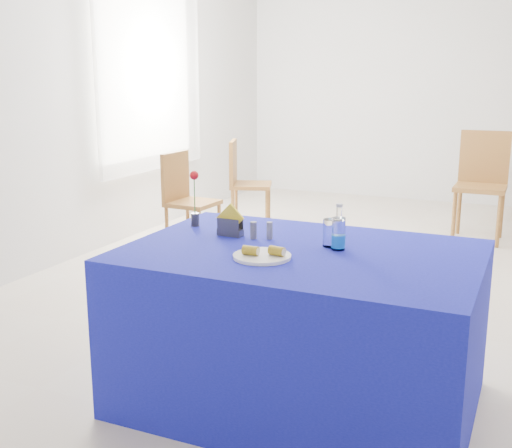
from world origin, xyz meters
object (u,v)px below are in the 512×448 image
at_px(water_bottle, 338,235).
at_px(chair_win_b, 243,178).
at_px(chair_bg_left, 482,177).
at_px(blue_table, 300,327).
at_px(plate, 262,256).
at_px(chair_win_a, 185,194).

distance_m(water_bottle, chair_win_b, 3.64).
bearing_deg(chair_bg_left, blue_table, -97.44).
height_order(plate, water_bottle, water_bottle).
bearing_deg(blue_table, water_bottle, 24.99).
height_order(plate, chair_win_b, chair_win_b).
bearing_deg(chair_bg_left, chair_win_a, -147.33).
relative_size(plate, blue_table, 0.16).
bearing_deg(chair_win_b, chair_win_a, 153.90).
height_order(chair_win_a, chair_win_b, chair_win_b).
xyz_separation_m(chair_bg_left, chair_win_b, (-2.25, -0.54, -0.07)).
height_order(chair_bg_left, chair_win_b, chair_bg_left).
height_order(water_bottle, chair_win_b, water_bottle).
relative_size(blue_table, chair_win_a, 1.82).
bearing_deg(chair_bg_left, plate, -98.70).
xyz_separation_m(blue_table, water_bottle, (0.15, 0.07, 0.45)).
bearing_deg(plate, chair_win_a, 126.89).
bearing_deg(chair_win_b, plate, -173.38).
xyz_separation_m(plate, chair_win_b, (-1.66, 3.34, -0.25)).
relative_size(blue_table, water_bottle, 7.44).
bearing_deg(plate, chair_win_b, 116.48).
distance_m(chair_bg_left, chair_win_a, 2.80).
bearing_deg(water_bottle, chair_bg_left, 84.91).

